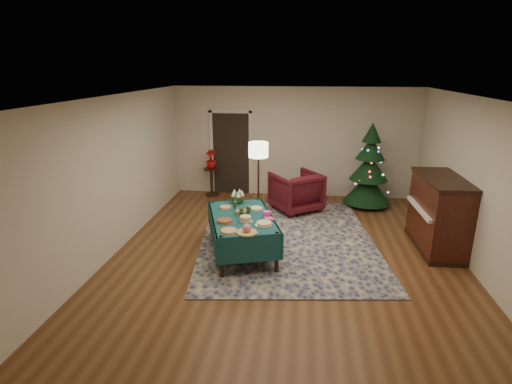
# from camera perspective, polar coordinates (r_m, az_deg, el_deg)

# --- Properties ---
(room_shell) EXTENTS (7.00, 7.00, 7.00)m
(room_shell) POSITION_cam_1_polar(r_m,az_deg,el_deg) (6.59, 4.56, 1.56)
(room_shell) COLOR #593319
(room_shell) RESTS_ON ground
(doorway) EXTENTS (1.08, 0.04, 2.16)m
(doorway) POSITION_cam_1_polar(r_m,az_deg,el_deg) (10.20, -3.58, 5.83)
(doorway) COLOR black
(doorway) RESTS_ON ground
(rug) EXTENTS (3.68, 4.55, 0.02)m
(rug) POSITION_cam_1_polar(r_m,az_deg,el_deg) (7.70, 4.45, -6.64)
(rug) COLOR #141C4B
(rug) RESTS_ON ground
(buffet_table) EXTENTS (1.53, 2.02, 0.70)m
(buffet_table) POSITION_cam_1_polar(r_m,az_deg,el_deg) (6.93, -2.05, -4.51)
(buffet_table) COLOR black
(buffet_table) RESTS_ON ground
(platter_0) EXTENTS (0.30, 0.30, 0.04)m
(platter_0) POSITION_cam_1_polar(r_m,az_deg,el_deg) (6.22, -3.90, -5.62)
(platter_0) COLOR silver
(platter_0) RESTS_ON buffet_table
(platter_1) EXTENTS (0.33, 0.33, 0.15)m
(platter_1) POSITION_cam_1_polar(r_m,az_deg,el_deg) (6.17, -1.33, -5.39)
(platter_1) COLOR silver
(platter_1) RESTS_ON buffet_table
(platter_2) EXTENTS (0.28, 0.28, 0.06)m
(platter_2) POSITION_cam_1_polar(r_m,az_deg,el_deg) (6.46, 1.15, -4.58)
(platter_2) COLOR silver
(platter_2) RESTS_ON buffet_table
(platter_3) EXTENTS (0.28, 0.28, 0.05)m
(platter_3) POSITION_cam_1_polar(r_m,az_deg,el_deg) (6.61, -4.48, -4.17)
(platter_3) COLOR silver
(platter_3) RESTS_ON buffet_table
(platter_4) EXTENTS (0.22, 0.22, 0.09)m
(platter_4) POSITION_cam_1_polar(r_m,az_deg,el_deg) (6.61, -1.51, -3.89)
(platter_4) COLOR silver
(platter_4) RESTS_ON buffet_table
(platter_5) EXTENTS (0.26, 0.26, 0.07)m
(platter_5) POSITION_cam_1_polar(r_m,az_deg,el_deg) (6.95, -2.05, -2.94)
(platter_5) COLOR silver
(platter_5) RESTS_ON buffet_table
(platter_6) EXTENTS (0.25, 0.25, 0.04)m
(platter_6) POSITION_cam_1_polar(r_m,az_deg,el_deg) (7.17, 0.03, -2.38)
(platter_6) COLOR silver
(platter_6) RESTS_ON buffet_table
(platter_7) EXTENTS (0.25, 0.25, 0.04)m
(platter_7) POSITION_cam_1_polar(r_m,az_deg,el_deg) (7.25, -4.35, -2.22)
(platter_7) COLOR silver
(platter_7) RESTS_ON buffet_table
(goblet_0) EXTENTS (0.07, 0.07, 0.16)m
(goblet_0) POSITION_cam_1_polar(r_m,az_deg,el_deg) (7.14, -3.00, -1.92)
(goblet_0) COLOR #2D471E
(goblet_0) RESTS_ON buffet_table
(goblet_1) EXTENTS (0.07, 0.07, 0.16)m
(goblet_1) POSITION_cam_1_polar(r_m,az_deg,el_deg) (6.88, -1.06, -2.65)
(goblet_1) COLOR #2D471E
(goblet_1) RESTS_ON buffet_table
(goblet_2) EXTENTS (0.07, 0.07, 0.16)m
(goblet_2) POSITION_cam_1_polar(r_m,az_deg,el_deg) (6.80, -2.09, -2.92)
(goblet_2) COLOR #2D471E
(goblet_2) RESTS_ON buffet_table
(napkin_stack) EXTENTS (0.17, 0.17, 0.04)m
(napkin_stack) POSITION_cam_1_polar(r_m,az_deg,el_deg) (6.68, 1.82, -3.91)
(napkin_stack) COLOR #EF428A
(napkin_stack) RESTS_ON buffet_table
(gift_box) EXTENTS (0.14, 0.14, 0.09)m
(gift_box) POSITION_cam_1_polar(r_m,az_deg,el_deg) (6.84, 1.52, -3.15)
(gift_box) COLOR #F544C7
(gift_box) RESTS_ON buffet_table
(centerpiece) EXTENTS (0.25, 0.25, 0.29)m
(centerpiece) POSITION_cam_1_polar(r_m,az_deg,el_deg) (7.49, -2.65, -0.69)
(centerpiece) COLOR #1E4C1E
(centerpiece) RESTS_ON buffet_table
(armchair) EXTENTS (1.30, 1.28, 0.98)m
(armchair) POSITION_cam_1_polar(r_m,az_deg,el_deg) (9.06, 5.73, 0.33)
(armchair) COLOR #51111B
(armchair) RESTS_ON ground
(floor_lamp) EXTENTS (0.41, 0.41, 1.67)m
(floor_lamp) POSITION_cam_1_polar(r_m,az_deg,el_deg) (8.24, 0.35, 5.36)
(floor_lamp) COLOR #A57F3F
(floor_lamp) RESTS_ON ground
(side_table) EXTENTS (0.39, 0.39, 0.70)m
(side_table) POSITION_cam_1_polar(r_m,az_deg,el_deg) (10.21, -6.35, 1.41)
(side_table) COLOR black
(side_table) RESTS_ON ground
(potted_plant) EXTENTS (0.26, 0.47, 0.26)m
(potted_plant) POSITION_cam_1_polar(r_m,az_deg,el_deg) (10.08, -6.44, 4.10)
(potted_plant) COLOR #A40B0C
(potted_plant) RESTS_ON side_table
(christmas_tree) EXTENTS (1.29, 1.29, 1.96)m
(christmas_tree) POSITION_cam_1_polar(r_m,az_deg,el_deg) (9.59, 15.85, 3.12)
(christmas_tree) COLOR black
(christmas_tree) RESTS_ON ground
(piano) EXTENTS (0.77, 1.55, 1.33)m
(piano) POSITION_cam_1_polar(r_m,az_deg,el_deg) (7.79, 24.61, -2.92)
(piano) COLOR black
(piano) RESTS_ON ground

